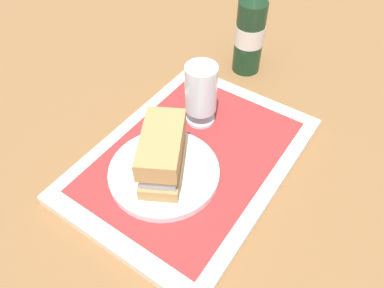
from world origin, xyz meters
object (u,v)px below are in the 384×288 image
Objects in this scene: beer_bottle at (250,29)px; sandwich at (163,152)px; beer_glass at (201,92)px; plate at (164,172)px.

sandwich is at bearing -173.24° from beer_bottle.
sandwich is 0.15m from beer_glass.
plate is at bearing -180.00° from sandwich.
beer_bottle is at bearing 6.95° from plate.
plate is 0.71× the size of beer_bottle.
sandwich is at bearing 29.06° from plate.
beer_bottle reaches higher than plate.
beer_bottle is (0.37, 0.04, 0.03)m from sandwich.
plate is at bearing -173.05° from beer_bottle.
sandwich reaches higher than plate.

